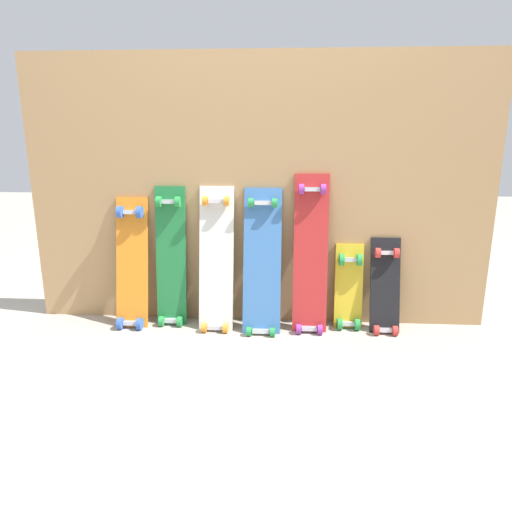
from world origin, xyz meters
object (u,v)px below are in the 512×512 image
Objects in this scene: skateboard_black at (385,291)px; skateboard_yellow at (349,291)px; skateboard_orange at (132,268)px; skateboard_red at (311,260)px; skateboard_white at (216,265)px; skateboard_blue at (262,267)px; skateboard_green at (171,262)px.

skateboard_yellow is at bearing 170.82° from skateboard_black.
skateboard_orange is 1.35× the size of skateboard_black.
skateboard_red is at bearing -171.86° from skateboard_yellow.
skateboard_blue is at bearing -3.55° from skateboard_white.
skateboard_green is at bearing 9.10° from skateboard_orange.
skateboard_green is 0.84m from skateboard_red.
skateboard_orange is 0.24m from skateboard_green.
skateboard_white is 1.48× the size of skateboard_black.
skateboard_yellow is at bearing 6.50° from skateboard_blue.
skateboard_white is 1.61× the size of skateboard_yellow.
skateboard_white reaches higher than skateboard_orange.
skateboard_green is 0.28m from skateboard_white.
skateboard_red reaches higher than skateboard_white.
skateboard_red is 1.60× the size of skateboard_black.
skateboard_orange is at bearing -179.77° from skateboard_black.
skateboard_black is (1.51, 0.01, -0.12)m from skateboard_orange.
skateboard_orange is 1.47× the size of skateboard_yellow.
skateboard_black is at bearing -9.18° from skateboard_yellow.
skateboard_black is (1.28, -0.03, -0.15)m from skateboard_green.
skateboard_white is (0.28, -0.04, -0.00)m from skateboard_green.
skateboard_yellow is at bearing 3.04° from skateboard_white.
skateboard_blue is 0.29m from skateboard_red.
skateboard_green reaches higher than skateboard_yellow.
skateboard_blue is 0.74m from skateboard_black.
skateboard_blue is (0.79, -0.02, 0.02)m from skateboard_orange.
skateboard_black is at bearing 0.48° from skateboard_white.
skateboard_green reaches higher than skateboard_orange.
skateboard_orange is 1.07m from skateboard_red.
skateboard_green is at bearing 177.86° from skateboard_red.
skateboard_blue reaches higher than skateboard_orange.
skateboard_black is (0.44, 0.00, -0.19)m from skateboard_red.
skateboard_yellow is (1.07, 0.00, -0.16)m from skateboard_green.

